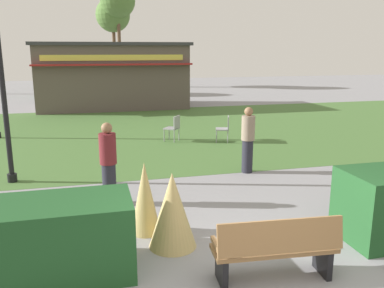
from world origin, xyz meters
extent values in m
cube|color=#446B33|center=(0.00, 11.34, 0.00)|extent=(36.00, 12.00, 0.01)
cube|color=olive|center=(0.27, 0.60, 0.45)|extent=(1.73, 0.61, 0.06)
cube|color=olive|center=(0.25, 0.38, 0.73)|extent=(1.70, 0.26, 0.44)
cube|color=black|center=(-0.46, 0.65, 0.23)|extent=(0.11, 0.44, 0.45)
cube|color=black|center=(1.00, 0.54, 0.23)|extent=(0.11, 0.44, 0.45)
cube|color=olive|center=(-0.54, 0.66, 0.57)|extent=(0.09, 0.44, 0.06)
cube|color=olive|center=(1.08, 0.53, 0.57)|extent=(0.09, 0.44, 0.06)
cube|color=#1E4C23|center=(-2.77, 1.41, 0.54)|extent=(2.42, 1.10, 1.09)
cone|color=tan|center=(-0.88, 1.86, 0.62)|extent=(0.76, 0.76, 1.23)
cone|color=tan|center=(-1.24, 2.48, 0.63)|extent=(0.52, 0.52, 1.26)
cylinder|color=black|center=(-3.96, 5.98, 0.10)|extent=(0.22, 0.22, 0.20)
cylinder|color=black|center=(-3.96, 5.98, 2.09)|extent=(0.12, 0.12, 4.17)
cube|color=#594C47|center=(-0.80, 18.44, 1.64)|extent=(7.67, 3.70, 3.28)
cube|color=#333338|center=(-0.80, 18.44, 3.36)|extent=(7.97, 4.00, 0.16)
cube|color=maroon|center=(-0.80, 16.41, 2.36)|extent=(7.77, 0.36, 0.08)
cube|color=#D8CC4C|center=(-0.80, 16.57, 2.69)|extent=(6.90, 0.04, 0.28)
cube|color=gray|center=(2.25, 8.84, 0.45)|extent=(0.56, 0.56, 0.04)
cube|color=gray|center=(2.44, 8.77, 0.67)|extent=(0.18, 0.43, 0.44)
cylinder|color=gray|center=(2.13, 9.08, 0.23)|extent=(0.03, 0.03, 0.45)
cylinder|color=gray|center=(2.01, 8.72, 0.23)|extent=(0.03, 0.03, 0.45)
cylinder|color=gray|center=(2.49, 8.96, 0.23)|extent=(0.03, 0.03, 0.45)
cylinder|color=gray|center=(2.37, 8.60, 0.23)|extent=(0.03, 0.03, 0.45)
cube|color=gray|center=(0.61, 9.40, 0.45)|extent=(0.62, 0.62, 0.04)
cube|color=gray|center=(0.77, 9.27, 0.67)|extent=(0.30, 0.37, 0.44)
cylinder|color=gray|center=(0.57, 9.66, 0.23)|extent=(0.03, 0.03, 0.45)
cylinder|color=gray|center=(0.34, 9.36, 0.23)|extent=(0.03, 0.03, 0.45)
cylinder|color=gray|center=(0.87, 9.43, 0.23)|extent=(0.03, 0.03, 0.45)
cylinder|color=gray|center=(0.64, 9.13, 0.23)|extent=(0.03, 0.03, 0.45)
cylinder|color=#23232D|center=(-1.76, 3.99, 0.42)|extent=(0.28, 0.28, 0.85)
cylinder|color=maroon|center=(-1.76, 3.99, 1.16)|extent=(0.34, 0.34, 0.62)
sphere|color=#8C6647|center=(-1.76, 3.99, 1.58)|extent=(0.22, 0.22, 0.22)
cylinder|color=#23232D|center=(1.78, 5.35, 0.42)|extent=(0.28, 0.28, 0.85)
cylinder|color=gray|center=(1.78, 5.35, 1.16)|extent=(0.34, 0.34, 0.62)
sphere|color=#8C6647|center=(1.78, 5.35, 1.58)|extent=(0.22, 0.22, 0.22)
cube|color=#2D6638|center=(-2.94, 24.41, 0.55)|extent=(4.25, 1.92, 0.60)
cube|color=black|center=(-3.09, 24.40, 0.98)|extent=(2.36, 1.65, 0.44)
cylinder|color=black|center=(-1.66, 25.36, 0.32)|extent=(0.65, 0.24, 0.64)
cylinder|color=black|center=(-1.61, 23.53, 0.32)|extent=(0.65, 0.24, 0.64)
cylinder|color=black|center=(-4.26, 25.29, 0.32)|extent=(0.65, 0.24, 0.64)
cylinder|color=black|center=(-4.21, 23.45, 0.32)|extent=(0.65, 0.24, 0.64)
cylinder|color=brown|center=(0.51, 30.38, 2.89)|extent=(0.28, 0.28, 5.79)
sphere|color=#4C7233|center=(0.51, 30.38, 6.89)|extent=(2.80, 2.80, 2.80)
cylinder|color=brown|center=(0.15, 31.36, 2.37)|extent=(0.28, 0.28, 4.75)
sphere|color=#4C7233|center=(0.15, 31.36, 5.85)|extent=(2.80, 2.80, 2.80)
camera|label=1|loc=(-2.05, -4.03, 3.09)|focal=37.95mm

